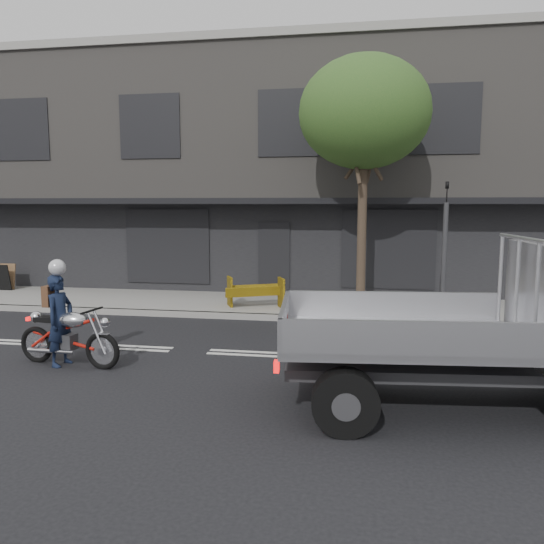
{
  "coord_description": "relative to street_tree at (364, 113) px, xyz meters",
  "views": [
    {
      "loc": [
        2.2,
        -10.05,
        2.97
      ],
      "look_at": [
        0.41,
        0.5,
        1.59
      ],
      "focal_mm": 35.0,
      "sensor_mm": 36.0,
      "label": 1
    }
  ],
  "objects": [
    {
      "name": "building_main",
      "position": [
        -2.2,
        7.1,
        -1.28
      ],
      "size": [
        26.0,
        10.0,
        8.0
      ],
      "primitive_type": "cube",
      "color": "slate",
      "rests_on": "ground"
    },
    {
      "name": "motorcycle",
      "position": [
        -5.29,
        -5.5,
        -4.71
      ],
      "size": [
        2.14,
        0.62,
        1.1
      ],
      "rotation": [
        0.0,
        0.0,
        -0.14
      ],
      "color": "black",
      "rests_on": "ground"
    },
    {
      "name": "ground",
      "position": [
        -2.2,
        -4.2,
        -5.28
      ],
      "size": [
        80.0,
        80.0,
        0.0
      ],
      "primitive_type": "plane",
      "color": "black",
      "rests_on": "ground"
    },
    {
      "name": "rider",
      "position": [
        -5.44,
        -5.5,
        -4.43
      ],
      "size": [
        0.48,
        0.66,
        1.69
      ],
      "primitive_type": "imported",
      "rotation": [
        0.0,
        0.0,
        1.43
      ],
      "color": "black",
      "rests_on": "ground"
    },
    {
      "name": "sidewalk",
      "position": [
        -2.2,
        0.5,
        -5.2
      ],
      "size": [
        32.0,
        3.2,
        0.15
      ],
      "primitive_type": "cube",
      "color": "gray",
      "rests_on": "ground"
    },
    {
      "name": "traffic_light_pole",
      "position": [
        2.0,
        -0.85,
        -3.63
      ],
      "size": [
        0.12,
        0.12,
        3.5
      ],
      "color": "#2D2D30",
      "rests_on": "ground"
    },
    {
      "name": "kerb",
      "position": [
        -2.2,
        -1.1,
        -5.2
      ],
      "size": [
        32.0,
        0.2,
        0.15
      ],
      "primitive_type": "cube",
      "color": "gray",
      "rests_on": "ground"
    },
    {
      "name": "sandwich_board",
      "position": [
        -11.56,
        1.15,
        -4.7
      ],
      "size": [
        0.55,
        0.37,
        0.86
      ],
      "primitive_type": null,
      "rotation": [
        0.0,
        0.0,
        0.02
      ],
      "color": "black",
      "rests_on": "sidewalk"
    },
    {
      "name": "construction_barrier",
      "position": [
        -2.85,
        -0.42,
        -4.7
      ],
      "size": [
        1.66,
        1.21,
        0.86
      ],
      "primitive_type": null,
      "rotation": [
        0.0,
        0.0,
        0.44
      ],
      "color": "#EAB20C",
      "rests_on": "sidewalk"
    },
    {
      "name": "street_tree",
      "position": [
        0.0,
        0.0,
        0.0
      ],
      "size": [
        3.4,
        3.4,
        6.74
      ],
      "color": "#382B21",
      "rests_on": "ground"
    }
  ]
}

